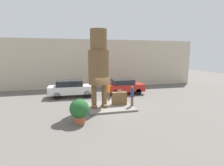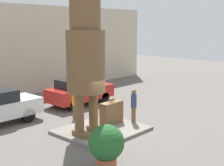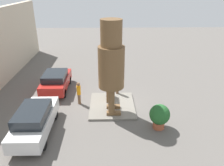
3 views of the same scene
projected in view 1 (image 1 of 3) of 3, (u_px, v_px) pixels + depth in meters
The scene contains 10 objects.
ground_plane at pixel (110, 107), 14.02m from camera, with size 60.00×60.00×0.00m, color #605B56.
pedestal at pixel (110, 107), 14.01m from camera, with size 3.61×3.07×0.14m.
building_backdrop at pixel (93, 64), 22.41m from camera, with size 28.00×0.60×6.06m.
statue_figure at pixel (99, 62), 13.30m from camera, with size 1.60×1.60×5.92m.
giant_suitcase at pixel (119, 98), 14.28m from camera, with size 1.19×0.44×1.22m.
tourist at pixel (132, 95), 13.85m from camera, with size 0.27×0.27×1.60m.
parked_car_white at pixel (71, 88), 17.39m from camera, with size 4.54×1.73×1.68m.
parked_car_red at pixel (124, 86), 18.70m from camera, with size 4.01×1.83×1.57m.
planter_pot at pixel (79, 110), 10.69m from camera, with size 1.20×1.20×1.53m.
worker_hivis at pixel (109, 90), 16.20m from camera, with size 0.28×0.28×1.65m.
Camera 1 is at (-3.08, -13.16, 4.20)m, focal length 28.00 mm.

